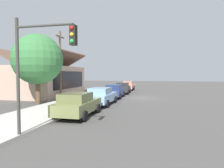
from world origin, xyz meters
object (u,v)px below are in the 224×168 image
at_px(car_charcoal, 123,88).
at_px(car_coral, 128,86).
at_px(car_olive, 78,104).
at_px(traffic_light_main, 39,58).
at_px(car_navy, 115,91).
at_px(utility_pole_wooden, 60,64).
at_px(car_skyblue, 101,96).
at_px(fire_hydrant_red, 114,90).
at_px(shade_tree, 38,59).

bearing_deg(car_charcoal, car_coral, -1.59).
xyz_separation_m(car_olive, car_charcoal, (16.23, -0.18, -0.00)).
bearing_deg(traffic_light_main, car_navy, 0.64).
bearing_deg(car_coral, utility_pole_wooden, 157.21).
height_order(car_skyblue, car_coral, same).
relative_size(utility_pole_wooden, fire_hydrant_red, 10.56).
relative_size(car_charcoal, shade_tree, 0.73).
relative_size(car_coral, utility_pole_wooden, 0.64).
height_order(car_coral, fire_hydrant_red, car_coral).
distance_m(car_skyblue, fire_hydrant_red, 12.03).
height_order(traffic_light_main, fire_hydrant_red, traffic_light_main).
xyz_separation_m(car_charcoal, shade_tree, (-11.99, 5.92, 3.36)).
distance_m(car_navy, fire_hydrant_red, 6.48).
distance_m(traffic_light_main, utility_pole_wooden, 13.84).
xyz_separation_m(car_skyblue, car_navy, (5.63, 0.02, -0.00)).
bearing_deg(traffic_light_main, car_olive, 3.48).
distance_m(shade_tree, fire_hydrant_red, 14.04).
bearing_deg(car_olive, fire_hydrant_red, 4.11).
bearing_deg(shade_tree, car_charcoal, -26.29).
bearing_deg(car_skyblue, fire_hydrant_red, 7.73).
height_order(car_charcoal, shade_tree, shade_tree).
bearing_deg(car_navy, fire_hydrant_red, 11.75).
xyz_separation_m(traffic_light_main, utility_pole_wooden, (12.63, 5.66, 0.44)).
bearing_deg(car_olive, shade_tree, 53.11).
bearing_deg(car_charcoal, shade_tree, 151.07).
bearing_deg(car_coral, car_olive, 177.73).
relative_size(car_navy, traffic_light_main, 0.88).
xyz_separation_m(car_olive, utility_pole_wooden, (7.90, 5.37, 3.11)).
xyz_separation_m(car_navy, utility_pole_wooden, (-2.87, 5.49, 3.11)).
bearing_deg(car_coral, fire_hydrant_red, 162.53).
xyz_separation_m(car_navy, car_coral, (11.53, 0.05, 0.00)).
height_order(car_coral, shade_tree, shade_tree).
distance_m(car_skyblue, traffic_light_main, 10.22).
xyz_separation_m(car_skyblue, utility_pole_wooden, (2.76, 5.50, 3.11)).
relative_size(car_olive, car_navy, 0.98).
height_order(car_olive, traffic_light_main, traffic_light_main).
xyz_separation_m(car_skyblue, car_charcoal, (11.10, -0.05, -0.00)).
bearing_deg(car_olive, car_skyblue, -1.93).
bearing_deg(utility_pole_wooden, car_coral, -20.69).
distance_m(car_coral, traffic_light_main, 27.16).
height_order(car_olive, car_navy, same).
bearing_deg(car_olive, car_coral, -0.65).
bearing_deg(car_navy, shade_tree, 136.55).
height_order(car_charcoal, fire_hydrant_red, car_charcoal).
height_order(car_olive, shade_tree, shade_tree).
xyz_separation_m(car_coral, shade_tree, (-18.05, 5.81, 3.36)).
bearing_deg(car_charcoal, car_navy, 176.71).
height_order(car_navy, car_charcoal, same).
height_order(car_navy, car_coral, same).
xyz_separation_m(shade_tree, utility_pole_wooden, (3.66, -0.38, -0.24)).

